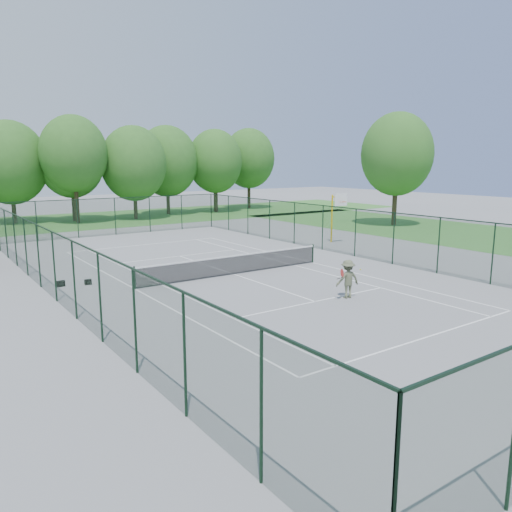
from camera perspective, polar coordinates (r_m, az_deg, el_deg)
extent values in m
plane|color=gray|center=(26.42, -2.49, -2.12)|extent=(140.00, 140.00, 0.00)
cube|color=#438635|center=(53.87, -19.99, 3.80)|extent=(80.00, 16.00, 0.01)
cube|color=#438635|center=(46.13, 20.59, 2.71)|extent=(14.00, 40.00, 0.01)
cube|color=white|center=(36.82, -12.51, 1.29)|extent=(10.97, 0.08, 0.01)
cube|color=white|center=(17.96, 18.65, -8.87)|extent=(10.97, 0.08, 0.01)
cube|color=white|center=(31.89, -8.70, -0.01)|extent=(8.23, 0.08, 0.01)
cube|color=white|center=(21.46, 6.79, -5.18)|extent=(8.23, 0.08, 0.01)
cube|color=white|center=(29.66, 6.47, -0.75)|extent=(0.08, 23.77, 0.01)
cube|color=white|center=(24.00, -13.62, -3.71)|extent=(0.08, 23.77, 0.01)
cube|color=white|center=(28.79, 4.43, -1.06)|extent=(0.08, 23.77, 0.01)
cube|color=white|center=(24.52, -10.64, -3.29)|extent=(0.08, 23.77, 0.01)
cube|color=white|center=(26.42, -2.49, -2.11)|extent=(0.08, 12.80, 0.01)
cylinder|color=black|center=(23.87, -13.71, -2.44)|extent=(0.08, 0.08, 1.10)
cylinder|color=black|center=(29.57, 6.51, 0.29)|extent=(0.08, 0.08, 1.10)
cube|color=black|center=(26.31, -2.50, -1.05)|extent=(11.00, 0.02, 0.96)
cube|color=white|center=(26.22, -2.51, 0.02)|extent=(11.00, 0.05, 0.07)
cube|color=#15321C|center=(42.30, -15.80, 4.37)|extent=(18.00, 0.02, 3.00)
cube|color=#15321C|center=(31.83, 11.28, 2.62)|extent=(0.02, 36.00, 3.00)
cube|color=#15321C|center=(22.69, -22.06, -1.15)|extent=(0.02, 36.00, 3.00)
cube|color=black|center=(42.17, -15.90, 6.39)|extent=(18.00, 0.05, 0.05)
cube|color=black|center=(31.66, 11.38, 5.31)|extent=(0.05, 36.00, 0.05)
cube|color=black|center=(22.45, -22.32, 2.60)|extent=(0.05, 36.00, 0.05)
cylinder|color=#3D3020|center=(53.69, -20.13, 6.02)|extent=(0.40, 0.40, 4.20)
ellipsoid|color=#387228|center=(53.56, -20.40, 10.17)|extent=(6.40, 6.40, 7.40)
cylinder|color=#3D3020|center=(60.09, -4.68, 7.05)|extent=(0.40, 0.40, 4.20)
ellipsoid|color=#387228|center=(59.98, -4.73, 10.77)|extent=(6.40, 6.40, 7.40)
cylinder|color=yellow|center=(37.39, 8.66, 4.26)|extent=(0.12, 0.12, 3.50)
cube|color=yellow|center=(36.93, 9.21, 6.66)|extent=(0.08, 0.90, 0.08)
cube|color=white|center=(36.62, 9.70, 6.38)|extent=(1.20, 0.05, 0.90)
torus|color=#CA3800|center=(36.47, 9.94, 6.11)|extent=(0.48, 0.48, 0.02)
cylinder|color=#3D3020|center=(48.83, 15.57, 6.11)|extent=(0.44, 0.44, 4.60)
ellipsoid|color=#387228|center=(48.70, 15.82, 11.13)|extent=(6.58, 6.58, 7.67)
cube|color=black|center=(25.58, -21.42, -2.96)|extent=(0.39, 0.29, 0.28)
cube|color=black|center=(25.53, -18.65, -2.83)|extent=(0.35, 0.24, 0.25)
imported|color=#595E43|center=(22.07, 10.44, -2.60)|extent=(1.20, 0.85, 1.69)
sphere|color=#CCDB2B|center=(23.15, 11.85, -1.53)|extent=(0.07, 0.07, 0.07)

